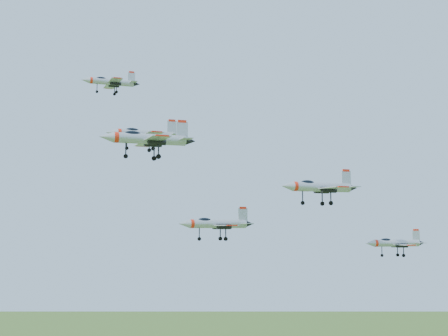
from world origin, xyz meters
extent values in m
cylinder|color=#A8AEB5|center=(-12.06, 12.69, 161.04)|extent=(7.93, 2.09, 1.13)
cone|color=#A8AEB5|center=(-16.74, 12.11, 161.04)|extent=(1.70, 1.32, 1.13)
cone|color=black|center=(-7.56, 13.25, 161.04)|extent=(1.33, 1.11, 0.96)
ellipsoid|color=black|center=(-13.96, 12.45, 161.47)|extent=(2.01, 1.05, 0.72)
cube|color=#A8AEB5|center=(-11.59, 10.28, 160.82)|extent=(2.46, 4.06, 0.12)
cube|color=#A8AEB5|center=(-12.19, 15.13, 160.82)|extent=(2.46, 4.06, 0.12)
cube|color=#A8AEB5|center=(-8.51, 13.13, 162.22)|extent=(1.31, 0.27, 1.83)
cube|color=red|center=(-8.51, 13.13, 163.18)|extent=(0.97, 0.24, 0.31)
cylinder|color=#A8AEB5|center=(-6.90, 2.44, 150.18)|extent=(9.73, 2.88, 1.39)
cone|color=#A8AEB5|center=(-12.61, 1.53, 150.18)|extent=(2.12, 1.68, 1.39)
cone|color=black|center=(-1.40, 3.31, 150.18)|extent=(1.67, 1.40, 1.18)
ellipsoid|color=black|center=(-9.22, 2.07, 150.71)|extent=(2.48, 1.36, 0.88)
cube|color=#A8AEB5|center=(-6.22, -0.49, 149.92)|extent=(3.17, 5.04, 0.15)
cube|color=#A8AEB5|center=(-7.16, 5.43, 149.92)|extent=(3.17, 5.04, 0.15)
cube|color=#A8AEB5|center=(-2.56, 3.13, 151.63)|extent=(1.61, 0.38, 2.25)
cube|color=red|center=(-2.56, 3.13, 152.81)|extent=(1.19, 0.33, 0.37)
cylinder|color=#A8AEB5|center=(-8.92, -20.33, 146.23)|extent=(9.40, 2.48, 1.34)
cone|color=#A8AEB5|center=(-14.46, -21.02, 146.23)|extent=(2.01, 1.56, 1.34)
cone|color=black|center=(-3.59, -19.66, 146.23)|extent=(1.58, 1.31, 1.14)
ellipsoid|color=black|center=(-11.18, -20.61, 146.74)|extent=(2.38, 1.24, 0.85)
cube|color=#A8AEB5|center=(-8.36, -23.17, 145.97)|extent=(2.92, 4.81, 0.14)
cube|color=#A8AEB5|center=(-9.07, -17.43, 145.97)|extent=(2.92, 4.81, 0.14)
cube|color=#A8AEB5|center=(-4.71, -19.80, 147.63)|extent=(1.55, 0.31, 2.17)
cube|color=red|center=(-4.71, -19.80, 148.77)|extent=(1.15, 0.28, 0.36)
cylinder|color=#A8AEB5|center=(5.37, 3.07, 135.60)|extent=(10.09, 2.88, 1.44)
cone|color=#A8AEB5|center=(-0.55, 2.20, 135.60)|extent=(2.19, 1.72, 1.44)
cone|color=black|center=(11.08, 3.91, 135.60)|extent=(1.71, 1.44, 1.23)
ellipsoid|color=black|center=(2.96, 2.72, 136.15)|extent=(2.57, 1.38, 0.92)
cube|color=#A8AEB5|center=(6.04, 0.03, 135.33)|extent=(3.23, 5.20, 0.16)
cube|color=#A8AEB5|center=(5.14, 6.18, 135.33)|extent=(3.23, 5.20, 0.16)
cube|color=#A8AEB5|center=(9.87, 3.73, 137.10)|extent=(1.67, 0.37, 2.33)
cube|color=red|center=(9.87, 3.73, 138.32)|extent=(1.23, 0.33, 0.39)
cylinder|color=#A8AEB5|center=(18.81, -9.45, 141.19)|extent=(10.12, 3.08, 1.45)
cone|color=#A8AEB5|center=(12.89, -10.44, 141.19)|extent=(2.21, 1.76, 1.45)
cone|color=black|center=(24.52, -8.49, 141.19)|extent=(1.74, 1.47, 1.23)
ellipsoid|color=black|center=(16.40, -9.85, 141.74)|extent=(2.59, 1.43, 0.92)
cube|color=#A8AEB5|center=(19.55, -12.48, 140.92)|extent=(3.33, 5.25, 0.16)
cube|color=#A8AEB5|center=(18.52, -6.34, 140.92)|extent=(3.33, 5.25, 0.16)
cube|color=#A8AEB5|center=(23.31, -8.69, 142.70)|extent=(1.67, 0.41, 2.34)
cube|color=red|center=(23.31, -8.69, 143.92)|extent=(1.23, 0.36, 0.39)
cylinder|color=#A8AEB5|center=(33.61, -5.28, 132.43)|extent=(7.96, 1.16, 1.15)
cone|color=#A8AEB5|center=(28.83, -5.27, 132.43)|extent=(1.59, 1.15, 1.15)
cone|color=black|center=(38.20, -5.28, 132.43)|extent=(1.24, 0.98, 0.98)
ellipsoid|color=black|center=(31.66, -5.28, 132.86)|extent=(1.95, 0.83, 0.73)
cube|color=#A8AEB5|center=(33.78, -7.75, 132.21)|extent=(2.04, 3.89, 0.12)
cube|color=#A8AEB5|center=(33.79, -2.80, 132.21)|extent=(2.04, 3.89, 0.12)
cube|color=#A8AEB5|center=(37.23, -5.28, 133.62)|extent=(1.33, 0.11, 1.86)
cube|color=red|center=(37.23, -5.28, 134.60)|extent=(0.97, 0.12, 0.31)
camera|label=1|loc=(-18.13, -99.01, 135.06)|focal=50.00mm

